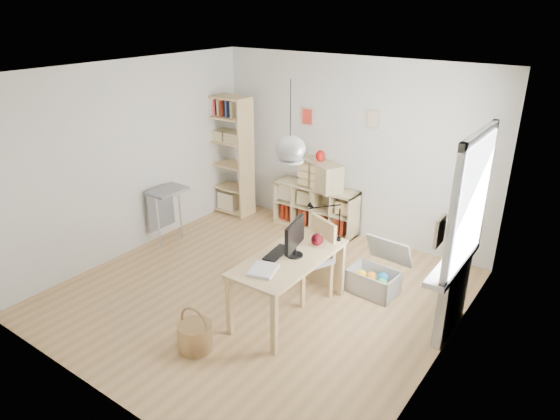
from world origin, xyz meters
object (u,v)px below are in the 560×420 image
Objects in this scene: chair at (313,253)px; monitor at (295,237)px; storage_chest at (376,276)px; tall_bookshelf at (228,151)px; desk at (289,264)px; drawer_chest at (321,175)px; cube_shelf at (316,210)px.

monitor reaches higher than chair.
tall_bookshelf is at bearing 167.84° from storage_chest.
chair is at bearing -137.08° from storage_chest.
desk is 2.07× the size of drawer_chest.
monitor is (2.63, -1.90, -0.10)m from tall_bookshelf.
storage_chest is (3.20, -0.91, -0.88)m from tall_bookshelf.
cube_shelf is at bearing 103.58° from monitor.
desk is at bearing -43.33° from drawer_chest.
cube_shelf is 2.03m from storage_chest.
drawer_chest reaches higher than desk.
monitor is at bearing -116.40° from storage_chest.
chair is at bearing -37.64° from drawer_chest.
drawer_chest is (-1.53, 1.15, 0.72)m from storage_chest.
tall_bookshelf is 4.15× the size of monitor.
drawer_chest reaches higher than storage_chest.
drawer_chest is (1.67, 0.24, -0.16)m from tall_bookshelf.
drawer_chest is (-0.95, 2.14, -0.06)m from monitor.
tall_bookshelf is 3.44m from storage_chest.
cube_shelf is 0.64m from drawer_chest.
tall_bookshelf reaches higher than storage_chest.
monitor is 2.35m from drawer_chest.
chair is (-0.02, 0.53, -0.10)m from desk.
tall_bookshelf is at bearing 174.23° from chair.
tall_bookshelf is 3.25m from monitor.
monitor reaches higher than storage_chest.
desk is 2.12× the size of storage_chest.
tall_bookshelf is 2.99m from chair.
chair is 1.35× the size of drawer_chest.
desk is 0.53m from chair.
chair is at bearing 91.73° from desk.
drawer_chest is (-0.90, 1.66, 0.37)m from chair.
storage_chest is at bearing -12.88° from drawer_chest.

